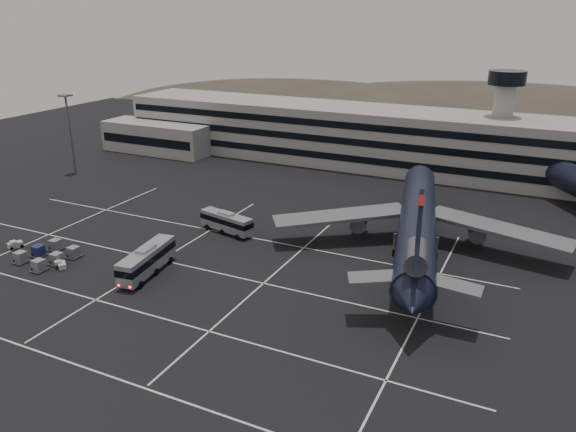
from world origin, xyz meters
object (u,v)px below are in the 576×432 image
object	(u,v)px
uld_cluster	(47,255)
bus_far	(227,221)
bus_near	(147,259)
tug_a	(15,245)
trijet_main	(417,223)

from	to	relation	value
uld_cluster	bus_far	bearing A→B (deg)	49.14
bus_near	tug_a	distance (m)	25.72
bus_near	tug_a	xyz separation A→B (m)	(-25.60, -1.81, -1.73)
bus_near	bus_far	distance (m)	19.09
trijet_main	bus_near	world-z (taller)	trijet_main
tug_a	uld_cluster	bearing A→B (deg)	15.70
bus_far	tug_a	distance (m)	34.48
trijet_main	bus_near	bearing A→B (deg)	-156.42
bus_far	uld_cluster	bearing A→B (deg)	152.32
trijet_main	uld_cluster	bearing A→B (deg)	-164.10
bus_far	uld_cluster	xyz separation A→B (m)	(-18.92, -21.88, -1.15)
uld_cluster	trijet_main	bearing A→B (deg)	28.24
bus_near	uld_cluster	xyz separation A→B (m)	(-17.06, -2.88, -1.46)
uld_cluster	tug_a	bearing A→B (deg)	172.85
tug_a	uld_cluster	size ratio (longest dim) A/B	0.27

